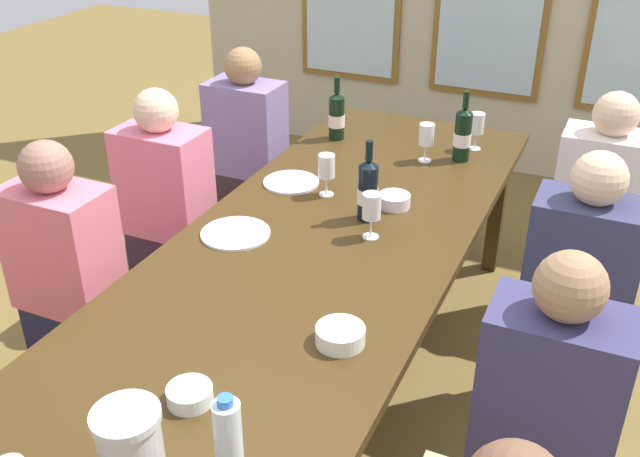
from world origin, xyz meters
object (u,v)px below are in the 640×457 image
Objects in this scene: wine_bottle_0 at (368,190)px; wine_bottle_2 at (463,134)px; wine_glass_0 at (426,136)px; white_plate_0 at (291,182)px; seated_person_2 at (168,215)px; tasting_bowl_0 at (394,201)px; seated_person_7 at (595,219)px; wine_glass_4 at (372,208)px; white_plate_1 at (236,233)px; wine_bottle_1 at (337,116)px; wine_glass_3 at (327,167)px; metal_pitcher at (130,445)px; tasting_bowl_1 at (190,395)px; dining_table at (316,260)px; seated_person_1 at (542,430)px; seated_person_3 at (575,300)px; tasting_bowl_2 at (340,335)px; seated_person_6 at (248,157)px; water_bottle at (229,442)px; seated_person_0 at (69,286)px; wine_glass_2 at (477,124)px.

wine_bottle_2 is at bearing 75.89° from wine_bottle_0.
wine_bottle_2 reaches higher than wine_glass_0.
seated_person_2 is at bearing -168.15° from white_plate_0.
seated_person_7 is at bearing 42.02° from tasting_bowl_0.
wine_bottle_0 reaches higher than wine_glass_4.
wine_glass_4 is (0.46, 0.19, 0.11)m from white_plate_1.
wine_bottle_1 reaches higher than wine_glass_3.
metal_pitcher is 1.58× the size of tasting_bowl_1.
seated_person_1 is at bearing -22.29° from dining_table.
wine_glass_3 is 1.07m from seated_person_3.
white_plate_1 is 1.04m from wine_bottle_1.
wine_bottle_1 reaches higher than wine_glass_4.
wine_glass_4 is 0.94m from seated_person_1.
tasting_bowl_2 is at bearing 70.15° from metal_pitcher.
tasting_bowl_1 is 0.46m from tasting_bowl_2.
wine_glass_3 is (-0.26, -0.50, 0.00)m from wine_glass_0.
wine_bottle_2 reaches higher than tasting_bowl_2.
seated_person_3 is at bearing -21.17° from seated_person_6.
water_bottle is 2.21m from seated_person_7.
dining_table is 0.96m from seated_person_1.
wine_bottle_0 is 0.28× the size of seated_person_6.
wine_glass_0 is at bearing 92.15° from wine_glass_4.
water_bottle is (0.18, -1.31, -0.01)m from wine_bottle_0.
white_plate_0 is at bearing 11.85° from seated_person_2.
seated_person_0 is at bearing -154.36° from white_plate_1.
metal_pitcher is (0.07, -1.13, 0.16)m from dining_table.
wine_glass_4 is 0.16× the size of seated_person_0.
metal_pitcher is at bearing -136.67° from seated_person_1.
water_bottle is at bearing -60.23° from white_plate_1.
wine_bottle_2 is 1.46m from tasting_bowl_2.
seated_person_0 is (-1.03, -0.73, -0.24)m from tasting_bowl_0.
white_plate_0 is at bearing 147.79° from wine_glass_4.
wine_bottle_2 is 1.82× the size of wine_glass_0.
seated_person_7 is at bearing 43.29° from white_plate_1.
seated_person_3 is at bearing 19.26° from white_plate_1.
seated_person_0 is at bearing 147.94° from water_bottle.
metal_pitcher is at bearing -91.12° from wine_bottle_0.
white_plate_0 is at bearing 91.46° from white_plate_1.
seated_person_7 is (0.73, 0.65, -0.24)m from tasting_bowl_0.
white_plate_0 is 1.35× the size of wine_glass_4.
seated_person_7 is at bearing 12.51° from wine_glass_0.
dining_table is 1.06m from wine_bottle_1.
wine_glass_4 is at bearing -98.11° from wine_glass_2.
seated_person_2 is at bearing 130.17° from water_bottle.
white_plate_1 is 0.52m from wine_bottle_0.
tasting_bowl_0 is 0.11× the size of seated_person_6.
wine_bottle_2 is (0.20, 2.10, 0.03)m from metal_pitcher.
wine_glass_2 is 1.63m from seated_person_1.
seated_person_6 is (-1.75, 0.68, 0.00)m from seated_person_3.
tasting_bowl_0 is 1.01m from seated_person_7.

